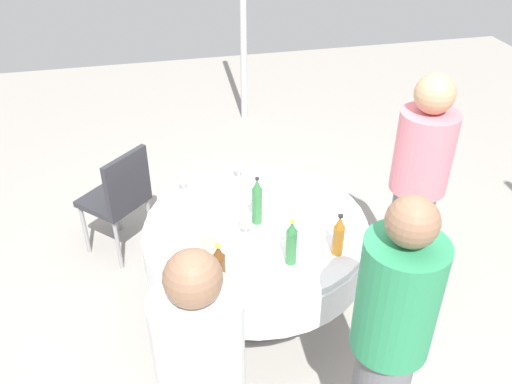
{
  "coord_description": "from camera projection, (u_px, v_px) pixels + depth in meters",
  "views": [
    {
      "loc": [
        -2.54,
        0.57,
        2.68
      ],
      "look_at": [
        0.0,
        0.0,
        0.96
      ],
      "focal_mm": 37.91,
      "sensor_mm": 36.0,
      "label": 1
    }
  ],
  "objects": [
    {
      "name": "plate_inner",
      "position": [
        296.0,
        229.0,
        3.17
      ],
      "size": [
        0.23,
        0.23,
        0.02
      ],
      "color": "white",
      "rests_on": "dining_table"
    },
    {
      "name": "bottle_green_left",
      "position": [
        257.0,
        202.0,
        3.16
      ],
      "size": [
        0.06,
        0.06,
        0.31
      ],
      "color": "#2D6B38",
      "rests_on": "dining_table"
    },
    {
      "name": "wine_glass_outer",
      "position": [
        183.0,
        179.0,
        3.46
      ],
      "size": [
        0.06,
        0.06,
        0.14
      ],
      "color": "white",
      "rests_on": "dining_table"
    },
    {
      "name": "bottle_amber_rear",
      "position": [
        339.0,
        236.0,
        2.94
      ],
      "size": [
        0.06,
        0.06,
        0.26
      ],
      "color": "#8C5619",
      "rests_on": "dining_table"
    },
    {
      "name": "wine_glass_west",
      "position": [
        246.0,
        221.0,
        3.08
      ],
      "size": [
        0.07,
        0.07,
        0.14
      ],
      "color": "white",
      "rests_on": "dining_table"
    },
    {
      "name": "bottle_brown_far",
      "position": [
        219.0,
        266.0,
        2.73
      ],
      "size": [
        0.07,
        0.07,
        0.26
      ],
      "color": "#593314",
      "rests_on": "dining_table"
    },
    {
      "name": "plate_right",
      "position": [
        221.0,
        205.0,
        3.38
      ],
      "size": [
        0.2,
        0.2,
        0.02
      ],
      "color": "white",
      "rests_on": "dining_table"
    },
    {
      "name": "person_left",
      "position": [
        416.0,
        192.0,
        3.32
      ],
      "size": [
        0.34,
        0.34,
        1.61
      ],
      "rotation": [
        0.0,
        0.0,
        3.09
      ],
      "color": "slate",
      "rests_on": "ground_plane"
    },
    {
      "name": "ground_plane",
      "position": [
        256.0,
        310.0,
        3.65
      ],
      "size": [
        10.0,
        10.0,
        0.0
      ],
      "primitive_type": "plane",
      "color": "gray"
    },
    {
      "name": "spoon_left",
      "position": [
        295.0,
        195.0,
        3.48
      ],
      "size": [
        0.04,
        0.18,
        0.0
      ],
      "primitive_type": "cube",
      "rotation": [
        0.0,
        0.0,
        4.83
      ],
      "color": "silver",
      "rests_on": "dining_table"
    },
    {
      "name": "plate_north",
      "position": [
        210.0,
        245.0,
        3.04
      ],
      "size": [
        0.26,
        0.26,
        0.04
      ],
      "color": "white",
      "rests_on": "dining_table"
    },
    {
      "name": "bottle_green_south",
      "position": [
        291.0,
        243.0,
        2.87
      ],
      "size": [
        0.06,
        0.06,
        0.28
      ],
      "color": "#2D6B38",
      "rests_on": "dining_table"
    },
    {
      "name": "chair_outer",
      "position": [
        120.0,
        195.0,
        3.88
      ],
      "size": [
        0.57,
        0.57,
        0.87
      ],
      "rotation": [
        0.0,
        0.0,
        -0.79
      ],
      "color": "#2D2D33",
      "rests_on": "ground_plane"
    },
    {
      "name": "folded_napkin",
      "position": [
        253.0,
        274.0,
        2.84
      ],
      "size": [
        0.21,
        0.21,
        0.02
      ],
      "primitive_type": "cube",
      "rotation": [
        0.0,
        0.0,
        -0.5
      ],
      "color": "white",
      "rests_on": "dining_table"
    },
    {
      "name": "dining_table",
      "position": [
        256.0,
        242.0,
        3.32
      ],
      "size": [
        1.37,
        1.37,
        0.74
      ],
      "color": "white",
      "rests_on": "ground_plane"
    },
    {
      "name": "person_far",
      "position": [
        389.0,
        342.0,
        2.36
      ],
      "size": [
        0.34,
        0.34,
        1.59
      ],
      "rotation": [
        0.0,
        0.0,
        1.88
      ],
      "color": "slate",
      "rests_on": "ground_plane"
    },
    {
      "name": "wine_glass_rear",
      "position": [
        239.0,
        166.0,
        3.59
      ],
      "size": [
        0.06,
        0.06,
        0.14
      ],
      "color": "white",
      "rests_on": "dining_table"
    },
    {
      "name": "tent_pole_main",
      "position": [
        243.0,
        9.0,
        5.47
      ],
      "size": [
        0.07,
        0.07,
        2.42
      ],
      "primitive_type": "cylinder",
      "color": "#B2B5B7",
      "rests_on": "ground_plane"
    }
  ]
}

